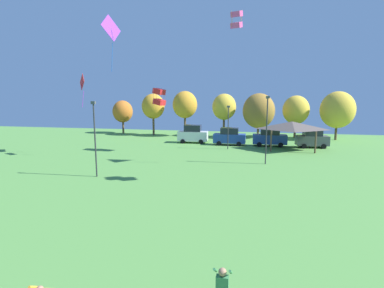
% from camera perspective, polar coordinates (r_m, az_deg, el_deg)
% --- Properties ---
extents(kite_flying_1, '(1.34, 1.42, 2.00)m').
position_cam_1_polar(kite_flying_1, '(36.02, 8.48, 22.39)').
color(kite_flying_1, '#E54C93').
extents(kite_flying_5, '(1.52, 1.45, 2.08)m').
position_cam_1_polar(kite_flying_5, '(36.09, -6.26, 8.93)').
color(kite_flying_5, red).
extents(kite_flying_6, '(0.90, 2.92, 6.05)m').
position_cam_1_polar(kite_flying_6, '(35.65, -15.17, 20.30)').
color(kite_flying_6, purple).
extents(kite_flying_7, '(1.32, 1.28, 3.63)m').
position_cam_1_polar(kite_flying_7, '(35.08, -20.19, 10.78)').
color(kite_flying_7, red).
extents(parked_car_leftmost, '(4.38, 2.26, 2.64)m').
position_cam_1_polar(parked_car_leftmost, '(43.78, 0.16, 1.89)').
color(parked_car_leftmost, silver).
rests_on(parked_car_leftmost, ground).
extents(parked_car_second_from_left, '(4.41, 2.07, 2.43)m').
position_cam_1_polar(parked_car_second_from_left, '(42.05, 7.16, 1.42)').
color(parked_car_second_from_left, '#234299').
rests_on(parked_car_second_from_left, ground).
extents(parked_car_third_from_left, '(4.56, 2.08, 2.46)m').
position_cam_1_polar(parked_car_third_from_left, '(42.15, 14.58, 1.24)').
color(parked_car_third_from_left, '#234299').
rests_on(parked_car_third_from_left, ground).
extents(parked_car_rightmost_in_row, '(4.21, 2.43, 2.47)m').
position_cam_1_polar(parked_car_rightmost_in_row, '(42.64, 21.91, 0.97)').
color(parked_car_rightmost_in_row, '#4C5156').
rests_on(parked_car_rightmost_in_row, ground).
extents(park_pavilion, '(6.62, 5.12, 3.60)m').
position_cam_1_polar(park_pavilion, '(39.78, 18.49, 3.35)').
color(park_pavilion, brown).
rests_on(park_pavilion, ground).
extents(light_post_0, '(0.36, 0.20, 5.56)m').
position_cam_1_polar(light_post_0, '(38.37, 6.91, 3.70)').
color(light_post_0, '#2D2D33').
rests_on(light_post_0, ground).
extents(light_post_1, '(0.36, 0.20, 6.26)m').
position_cam_1_polar(light_post_1, '(25.83, -18.02, 1.69)').
color(light_post_1, '#2D2D33').
rests_on(light_post_1, ground).
extents(light_post_2, '(0.36, 0.20, 6.71)m').
position_cam_1_polar(light_post_2, '(30.22, 14.04, 3.26)').
color(light_post_2, '#2D2D33').
rests_on(light_post_2, ground).
extents(treeline_tree_0, '(3.69, 3.69, 6.06)m').
position_cam_1_polar(treeline_tree_0, '(57.27, -13.07, 6.04)').
color(treeline_tree_0, brown).
rests_on(treeline_tree_0, ground).
extents(treeline_tree_1, '(3.97, 3.97, 7.26)m').
position_cam_1_polar(treeline_tree_1, '(53.30, -7.41, 7.12)').
color(treeline_tree_1, brown).
rests_on(treeline_tree_1, ground).
extents(treeline_tree_2, '(4.18, 4.18, 7.68)m').
position_cam_1_polar(treeline_tree_2, '(51.34, -1.36, 7.47)').
color(treeline_tree_2, brown).
rests_on(treeline_tree_2, ground).
extents(treeline_tree_3, '(4.01, 4.01, 7.24)m').
position_cam_1_polar(treeline_tree_3, '(51.29, 6.14, 7.03)').
color(treeline_tree_3, brown).
rests_on(treeline_tree_3, ground).
extents(treeline_tree_4, '(5.15, 5.15, 7.28)m').
position_cam_1_polar(treeline_tree_4, '(49.94, 12.59, 6.17)').
color(treeline_tree_4, brown).
rests_on(treeline_tree_4, ground).
extents(treeline_tree_5, '(4.29, 4.29, 6.92)m').
position_cam_1_polar(treeline_tree_5, '(52.48, 19.18, 6.14)').
color(treeline_tree_5, brown).
rests_on(treeline_tree_5, ground).
extents(treeline_tree_6, '(5.17, 5.17, 7.55)m').
position_cam_1_polar(treeline_tree_6, '(51.74, 25.98, 5.87)').
color(treeline_tree_6, brown).
rests_on(treeline_tree_6, ground).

